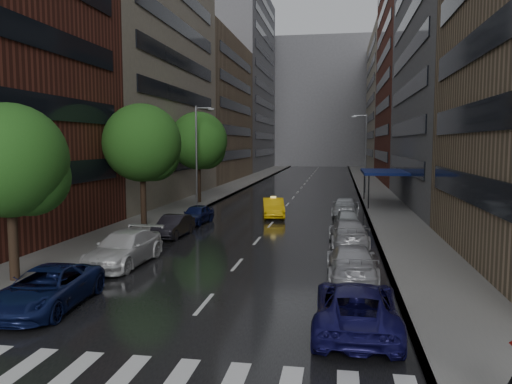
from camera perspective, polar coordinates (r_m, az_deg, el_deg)
ground at (r=15.23m, az=-10.12°, el=-17.20°), size 220.00×220.00×0.00m
road at (r=63.65m, az=5.08°, el=0.33°), size 14.00×140.00×0.01m
sidewalk_left at (r=64.95m, az=-2.86°, el=0.51°), size 4.00×140.00×0.15m
sidewalk_right at (r=63.61m, az=13.19°, el=0.26°), size 4.00×140.00×0.15m
crosswalk at (r=13.45m, az=-12.29°, el=-20.39°), size 13.15×2.80×0.01m
buildings_left at (r=75.34m, az=-6.05°, el=13.33°), size 8.00×108.00×38.00m
buildings_right at (r=71.23m, az=18.05°, el=12.76°), size 8.05×109.10×36.00m
building_far at (r=131.68m, az=7.43°, el=10.01°), size 40.00×14.00×32.00m
tree_near at (r=22.91m, az=-26.36°, el=3.22°), size 4.73×4.73×7.53m
tree_mid at (r=35.33m, az=-12.89°, el=5.48°), size 5.38×5.38×8.57m
tree_far at (r=48.58m, az=-6.60°, el=5.84°), size 5.57×5.57×8.88m
taxi at (r=39.54m, az=1.99°, el=-1.81°), size 2.41×4.82×1.52m
parked_cars_left at (r=25.91m, az=-14.00°, el=-5.98°), size 2.72×23.74×1.60m
parked_cars_right at (r=27.19m, az=10.61°, el=-5.35°), size 2.62×30.70×1.54m
street_lamp_left at (r=44.98m, az=-6.73°, el=4.34°), size 1.74×0.22×9.00m
street_lamp_right at (r=58.28m, az=12.36°, el=4.54°), size 1.74×0.22×9.00m
awning at (r=48.46m, az=14.40°, el=2.22°), size 4.00×8.00×3.12m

